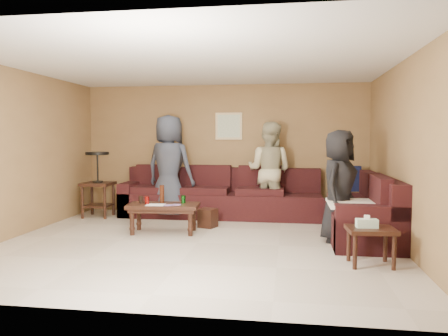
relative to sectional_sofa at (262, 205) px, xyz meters
name	(u,v)px	position (x,y,z in m)	size (l,w,h in m)	color
room	(197,124)	(-0.81, -1.52, 1.34)	(5.60, 5.50, 2.50)	#C0B4A2
sectional_sofa	(262,205)	(0.00, 0.00, 0.00)	(4.65, 2.90, 0.97)	black
coffee_table	(163,208)	(-1.47, -0.96, 0.06)	(1.13, 0.63, 0.73)	black
end_table_left	(98,183)	(-3.07, 0.19, 0.31)	(0.55, 0.55, 1.21)	black
side_table_right	(370,233)	(1.39, -2.29, 0.06)	(0.57, 0.48, 0.59)	black
waste_bin	(208,218)	(-0.87, -0.44, -0.17)	(0.26, 0.26, 0.31)	black
wall_art	(229,126)	(-0.71, 0.96, 1.37)	(0.52, 0.04, 0.52)	#CDB680
person_left	(169,167)	(-1.72, 0.29, 0.62)	(0.92, 0.60, 1.89)	#2D323F
person_middle	(269,170)	(0.09, 0.53, 0.56)	(0.86, 0.67, 1.76)	tan
person_right	(339,186)	(1.15, -1.13, 0.47)	(0.78, 0.51, 1.59)	black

